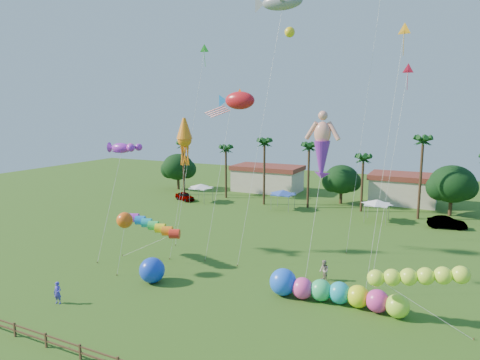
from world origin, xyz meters
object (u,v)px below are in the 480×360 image
at_px(spectator_b, 324,271).
at_px(caterpillar_inflatable, 331,292).
at_px(car_b, 447,223).
at_px(car_a, 185,196).
at_px(spectator_a, 58,293).
at_px(blue_ball, 152,270).

relative_size(spectator_b, caterpillar_inflatable, 0.17).
relative_size(car_b, spectator_b, 2.45).
height_order(car_a, spectator_a, spectator_a).
relative_size(spectator_a, caterpillar_inflatable, 0.16).
xyz_separation_m(car_b, caterpillar_inflatable, (-7.93, -27.96, 0.17)).
bearing_deg(car_b, spectator_a, 134.10).
height_order(car_a, spectator_b, spectator_b).
bearing_deg(spectator_a, caterpillar_inflatable, 15.81).
relative_size(car_a, spectator_a, 2.30).
relative_size(car_b, caterpillar_inflatable, 0.42).
distance_m(car_b, spectator_a, 46.35).
distance_m(car_b, spectator_b, 25.66).
height_order(car_b, spectator_b, spectator_b).
bearing_deg(caterpillar_inflatable, blue_ball, -170.55).
bearing_deg(caterpillar_inflatable, spectator_a, -154.90).
relative_size(car_a, blue_ball, 1.82).
height_order(car_a, caterpillar_inflatable, caterpillar_inflatable).
relative_size(spectator_a, spectator_b, 0.94).
bearing_deg(spectator_a, blue_ball, 48.14).
height_order(spectator_a, caterpillar_inflatable, caterpillar_inflatable).
relative_size(spectator_b, blue_ball, 0.84).
relative_size(car_a, caterpillar_inflatable, 0.38).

